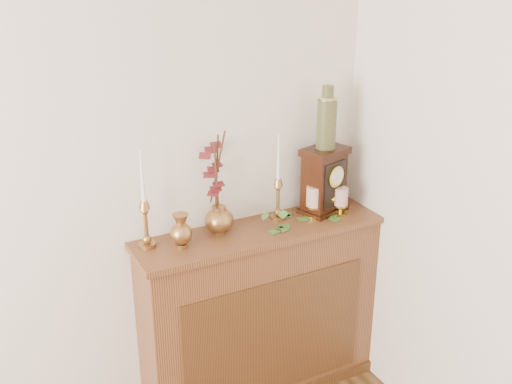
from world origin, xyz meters
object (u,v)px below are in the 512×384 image
ginger_jar (214,185)px  mantel_clock (324,181)px  candlestick_center (278,192)px  ceramic_vase (327,121)px  candlestick_left (145,216)px  bud_vase (181,231)px

ginger_jar → mantel_clock: 0.58m
candlestick_center → ceramic_vase: 0.41m
mantel_clock → candlestick_left: bearing=161.6°
candlestick_left → candlestick_center: candlestick_left is taller
candlestick_center → mantel_clock: bearing=-6.0°
candlestick_left → ginger_jar: size_ratio=0.90×
candlestick_center → ceramic_vase: (0.25, -0.02, 0.33)m
candlestick_center → bud_vase: 0.54m
candlestick_center → bud_vase: (-0.53, -0.07, -0.06)m
candlestick_left → ginger_jar: 0.35m
candlestick_center → ginger_jar: (-0.32, 0.02, 0.09)m
candlestick_center → mantel_clock: size_ratio=1.28×
ceramic_vase → candlestick_center: bearing=174.7°
candlestick_left → candlestick_center: 0.66m
ginger_jar → ceramic_vase: bearing=-4.8°
mantel_clock → candlestick_center: bearing=157.3°
candlestick_center → ceramic_vase: size_ratio=1.41×
candlestick_center → candlestick_left: bearing=179.9°
ginger_jar → mantel_clock: ginger_jar is taller
ginger_jar → ceramic_vase: (0.57, -0.05, 0.25)m
ginger_jar → mantel_clock: (0.57, -0.05, -0.06)m
candlestick_center → mantel_clock: (0.25, -0.03, 0.02)m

